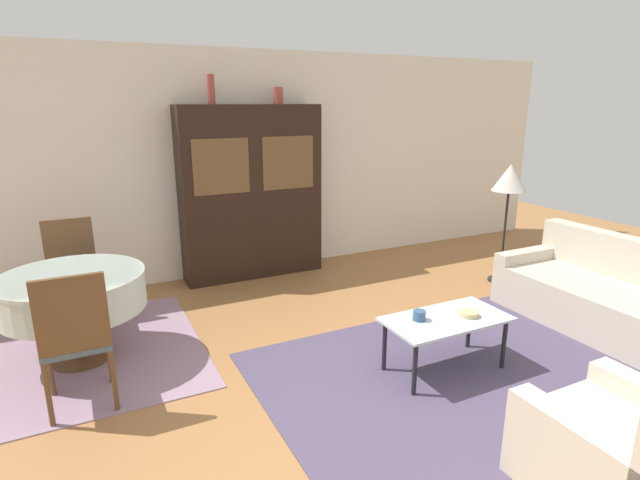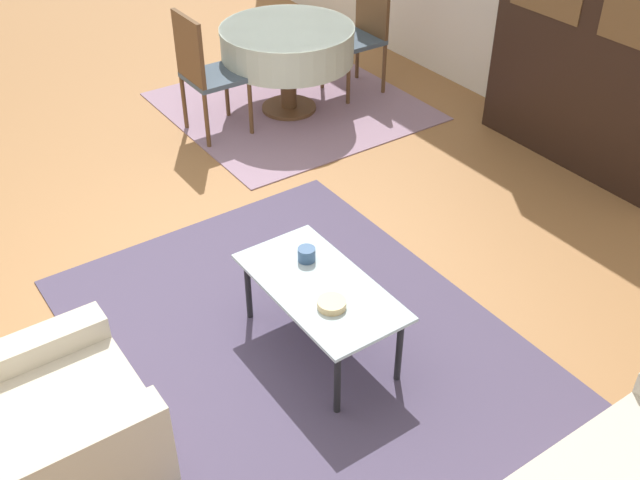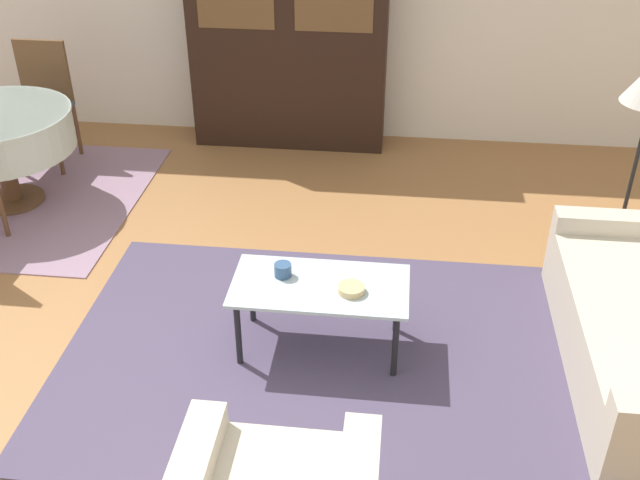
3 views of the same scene
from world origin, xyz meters
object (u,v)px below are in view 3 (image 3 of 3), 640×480
(coffee_table, at_px, (320,292))
(bowl, at_px, (351,289))
(cup, at_px, (283,270))
(display_cabinet, at_px, (288,30))
(dining_chair_far, at_px, (42,96))

(coffee_table, distance_m, bowl, 0.20)
(coffee_table, relative_size, bowl, 6.67)
(cup, relative_size, bowl, 0.66)
(coffee_table, relative_size, cup, 10.17)
(coffee_table, xyz_separation_m, bowl, (0.18, -0.05, 0.07))
(display_cabinet, height_order, cup, display_cabinet)
(display_cabinet, distance_m, bowl, 3.10)
(bowl, bearing_deg, coffee_table, 163.96)
(display_cabinet, bearing_deg, bowl, -75.06)
(display_cabinet, relative_size, cup, 21.02)
(coffee_table, relative_size, display_cabinet, 0.48)
(dining_chair_far, relative_size, bowl, 6.81)
(coffee_table, bearing_deg, cup, 164.24)
(coffee_table, xyz_separation_m, display_cabinet, (-0.60, 2.89, 0.63))
(cup, distance_m, bowl, 0.42)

